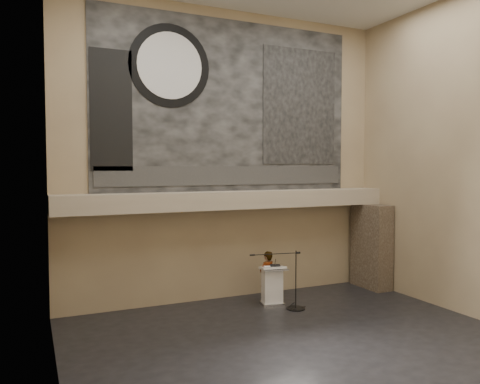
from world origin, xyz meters
name	(u,v)px	position (x,y,z in m)	size (l,w,h in m)	color
floor	(299,342)	(0.00, 0.00, 0.00)	(10.00, 10.00, 0.00)	black
wall_back	(229,155)	(0.00, 4.00, 4.25)	(10.00, 0.02, 8.50)	#8A7558
wall_front	(451,142)	(0.00, -4.00, 4.25)	(10.00, 0.02, 8.50)	#8A7558
wall_left	(54,147)	(-5.00, 0.00, 4.25)	(0.02, 8.00, 8.50)	#8A7558
wall_right	(464,154)	(5.00, 0.00, 4.25)	(0.02, 8.00, 8.50)	#8A7558
soffit	(234,200)	(0.00, 3.60, 2.95)	(10.00, 0.80, 0.50)	#9F917B
sprinkler_left	(182,212)	(-1.60, 3.55, 2.67)	(0.04, 0.04, 0.06)	#B2893D
sprinkler_right	(292,207)	(1.90, 3.55, 2.67)	(0.04, 0.04, 0.06)	#B2893D
banner	(229,106)	(0.00, 3.97, 5.70)	(8.00, 0.05, 5.00)	black
banner_text_strip	(230,176)	(0.00, 3.93, 3.65)	(7.76, 0.02, 0.55)	#2B2B2B
banner_clock_rim	(170,66)	(-1.80, 3.93, 6.70)	(2.30, 2.30, 0.02)	black
banner_clock_face	(170,66)	(-1.80, 3.91, 6.70)	(1.84, 1.84, 0.02)	silver
banner_building_print	(300,107)	(2.40, 3.93, 5.80)	(2.60, 0.02, 3.60)	black
banner_brick_print	(111,110)	(-3.40, 3.93, 5.40)	(1.10, 0.02, 3.20)	black
stone_pier	(371,246)	(4.65, 3.15, 1.35)	(0.60, 1.40, 2.70)	#3E3226
lectern	(272,286)	(0.79, 2.73, 0.55)	(0.76, 0.60, 1.13)	silver
binder	(275,265)	(0.89, 2.75, 1.12)	(0.28, 0.23, 0.04)	black
papers	(268,267)	(0.66, 2.73, 1.10)	(0.20, 0.27, 0.01)	white
speaker_person	(267,276)	(0.81, 3.09, 0.73)	(0.54, 0.35, 1.47)	silver
mic_stand	(294,300)	(1.16, 2.15, 0.25)	(1.56, 0.52, 1.62)	black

